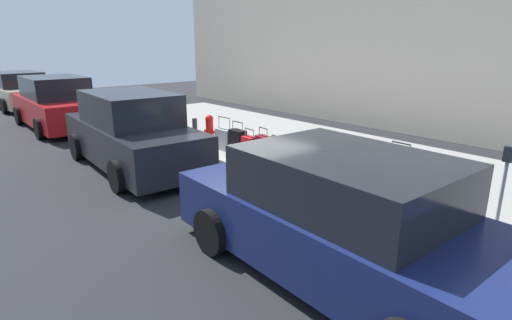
# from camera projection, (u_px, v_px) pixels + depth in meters

# --- Properties ---
(ground_plane) EXTENTS (40.00, 40.00, 0.00)m
(ground_plane) POSITION_uv_depth(u_px,v_px,m) (239.00, 173.00, 8.97)
(ground_plane) COLOR black
(sidewalk_curb) EXTENTS (18.00, 5.00, 0.14)m
(sidewalk_curb) POSITION_uv_depth(u_px,v_px,m) (315.00, 151.00, 10.50)
(sidewalk_curb) COLOR gray
(sidewalk_curb) RESTS_ON ground_plane
(suitcase_olive_0) EXTENTS (0.45, 0.24, 1.06)m
(suitcase_olive_0) POSITION_uv_depth(u_px,v_px,m) (423.00, 193.00, 6.34)
(suitcase_olive_0) COLOR #59601E
(suitcase_olive_0) RESTS_ON sidewalk_curb
(suitcase_maroon_1) EXTENTS (0.39, 0.21, 1.10)m
(suitcase_maroon_1) POSITION_uv_depth(u_px,v_px,m) (397.00, 184.00, 6.72)
(suitcase_maroon_1) COLOR maroon
(suitcase_maroon_1) RESTS_ON sidewalk_curb
(suitcase_red_2) EXTENTS (0.42, 0.28, 0.81)m
(suitcase_red_2) POSITION_uv_depth(u_px,v_px,m) (373.00, 184.00, 7.11)
(suitcase_red_2) COLOR red
(suitcase_red_2) RESTS_ON sidewalk_curb
(suitcase_black_3) EXTENTS (0.47, 0.23, 0.88)m
(suitcase_black_3) POSITION_uv_depth(u_px,v_px,m) (350.00, 174.00, 7.45)
(suitcase_black_3) COLOR black
(suitcase_black_3) RESTS_ON sidewalk_curb
(suitcase_silver_4) EXTENTS (0.41, 0.20, 0.84)m
(suitcase_silver_4) POSITION_uv_depth(u_px,v_px,m) (328.00, 170.00, 7.83)
(suitcase_silver_4) COLOR #9EA0A8
(suitcase_silver_4) RESTS_ON sidewalk_curb
(suitcase_teal_5) EXTENTS (0.47, 0.28, 0.81)m
(suitcase_teal_5) POSITION_uv_depth(u_px,v_px,m) (312.00, 164.00, 8.25)
(suitcase_teal_5) COLOR #0F606B
(suitcase_teal_5) RESTS_ON sidewalk_curb
(suitcase_navy_6) EXTENTS (0.37, 0.25, 0.80)m
(suitcase_navy_6) POSITION_uv_depth(u_px,v_px,m) (293.00, 155.00, 8.52)
(suitcase_navy_6) COLOR navy
(suitcase_navy_6) RESTS_ON sidewalk_curb
(suitcase_olive_7) EXTENTS (0.48, 0.29, 0.70)m
(suitcase_olive_7) POSITION_uv_depth(u_px,v_px,m) (277.00, 152.00, 8.89)
(suitcase_olive_7) COLOR #59601E
(suitcase_olive_7) RESTS_ON sidewalk_curb
(suitcase_maroon_8) EXTENTS (0.38, 0.26, 0.81)m
(suitcase_maroon_8) POSITION_uv_depth(u_px,v_px,m) (263.00, 149.00, 9.25)
(suitcase_maroon_8) COLOR maroon
(suitcase_maroon_8) RESTS_ON sidewalk_curb
(suitcase_red_9) EXTENTS (0.39, 0.25, 0.72)m
(suitcase_red_9) POSITION_uv_depth(u_px,v_px,m) (249.00, 148.00, 9.55)
(suitcase_red_9) COLOR red
(suitcase_red_9) RESTS_ON sidewalk_curb
(suitcase_black_10) EXTENTS (0.46, 0.25, 0.82)m
(suitcase_black_10) POSITION_uv_depth(u_px,v_px,m) (238.00, 142.00, 9.91)
(suitcase_black_10) COLOR black
(suitcase_black_10) RESTS_ON sidewalk_curb
(suitcase_silver_11) EXTENTS (0.49, 0.28, 0.86)m
(suitcase_silver_11) POSITION_uv_depth(u_px,v_px,m) (225.00, 139.00, 10.30)
(suitcase_silver_11) COLOR #9EA0A8
(suitcase_silver_11) RESTS_ON sidewalk_curb
(fire_hydrant) EXTENTS (0.39, 0.21, 0.82)m
(fire_hydrant) POSITION_uv_depth(u_px,v_px,m) (210.00, 129.00, 10.76)
(fire_hydrant) COLOR red
(fire_hydrant) RESTS_ON sidewalk_curb
(bollard_post) EXTENTS (0.13, 0.13, 0.67)m
(bollard_post) POSITION_uv_depth(u_px,v_px,m) (195.00, 130.00, 11.05)
(bollard_post) COLOR #333338
(bollard_post) RESTS_ON sidewalk_curb
(parking_meter) EXTENTS (0.12, 0.09, 1.27)m
(parking_meter) POSITION_uv_depth(u_px,v_px,m) (505.00, 177.00, 5.68)
(parking_meter) COLOR slate
(parking_meter) RESTS_ON sidewalk_curb
(parked_car_navy_0) EXTENTS (4.75, 2.19, 1.56)m
(parked_car_navy_0) POSITION_uv_depth(u_px,v_px,m) (344.00, 220.00, 4.85)
(parked_car_navy_0) COLOR #141E4C
(parked_car_navy_0) RESTS_ON ground_plane
(parked_car_charcoal_1) EXTENTS (4.75, 2.12, 1.72)m
(parked_car_charcoal_1) POSITION_uv_depth(u_px,v_px,m) (132.00, 133.00, 9.22)
(parked_car_charcoal_1) COLOR black
(parked_car_charcoal_1) RESTS_ON ground_plane
(parked_car_red_2) EXTENTS (4.75, 2.08, 1.71)m
(parked_car_red_2) POSITION_uv_depth(u_px,v_px,m) (57.00, 104.00, 13.56)
(parked_car_red_2) COLOR #AD1619
(parked_car_red_2) RESTS_ON ground_plane
(parked_car_beige_3) EXTENTS (4.73, 2.23, 1.56)m
(parked_car_beige_3) POSITION_uv_depth(u_px,v_px,m) (19.00, 91.00, 17.85)
(parked_car_beige_3) COLOR tan
(parked_car_beige_3) RESTS_ON ground_plane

